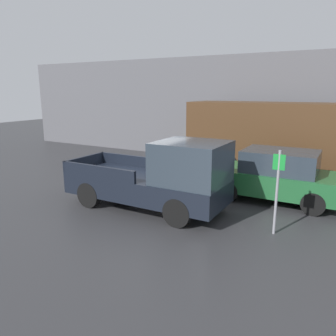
{
  "coord_description": "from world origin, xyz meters",
  "views": [
    {
      "loc": [
        6.18,
        -9.32,
        3.7
      ],
      "look_at": [
        0.88,
        0.09,
        1.13
      ],
      "focal_mm": 35.0,
      "sensor_mm": 36.0,
      "label": 1
    }
  ],
  "objects_px": {
    "pickup_truck": "(160,178)",
    "newspaper_box": "(188,148)",
    "delivery_truck": "(284,137)",
    "car": "(276,176)",
    "parking_sign": "(277,188)"
  },
  "relations": [
    {
      "from": "delivery_truck",
      "to": "newspaper_box",
      "type": "relative_size",
      "value": 8.81
    },
    {
      "from": "car",
      "to": "newspaper_box",
      "type": "relative_size",
      "value": 4.39
    },
    {
      "from": "pickup_truck",
      "to": "car",
      "type": "height_order",
      "value": "pickup_truck"
    },
    {
      "from": "delivery_truck",
      "to": "newspaper_box",
      "type": "height_order",
      "value": "delivery_truck"
    },
    {
      "from": "delivery_truck",
      "to": "newspaper_box",
      "type": "xyz_separation_m",
      "value": [
        -5.52,
        2.14,
        -1.27
      ]
    },
    {
      "from": "delivery_truck",
      "to": "parking_sign",
      "type": "height_order",
      "value": "delivery_truck"
    },
    {
      "from": "car",
      "to": "newspaper_box",
      "type": "xyz_separation_m",
      "value": [
        -5.92,
        5.32,
        -0.38
      ]
    },
    {
      "from": "car",
      "to": "delivery_truck",
      "type": "bearing_deg",
      "value": 97.12
    },
    {
      "from": "newspaper_box",
      "to": "pickup_truck",
      "type": "bearing_deg",
      "value": -69.91
    },
    {
      "from": "pickup_truck",
      "to": "parking_sign",
      "type": "xyz_separation_m",
      "value": [
        3.52,
        -0.03,
        0.22
      ]
    },
    {
      "from": "parking_sign",
      "to": "delivery_truck",
      "type": "bearing_deg",
      "value": 99.11
    },
    {
      "from": "pickup_truck",
      "to": "newspaper_box",
      "type": "bearing_deg",
      "value": 110.09
    },
    {
      "from": "car",
      "to": "newspaper_box",
      "type": "bearing_deg",
      "value": 138.07
    },
    {
      "from": "newspaper_box",
      "to": "car",
      "type": "bearing_deg",
      "value": -41.93
    },
    {
      "from": "pickup_truck",
      "to": "parking_sign",
      "type": "bearing_deg",
      "value": -0.51
    }
  ]
}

